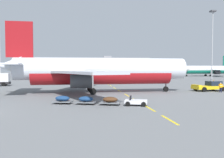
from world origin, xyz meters
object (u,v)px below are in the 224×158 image
airliner_foreground (99,71)px  apron_light_mast_near (0,29)px  airliner_mid_left (206,70)px  ground_crew_worker (221,87)px  apron_light_mast_far (212,37)px  pushback_tug (210,86)px  baggage_train (98,100)px

airliner_foreground → apron_light_mast_near: apron_light_mast_near is taller
airliner_mid_left → ground_crew_worker: (-41.36, -82.66, -2.54)m
apron_light_mast_near → apron_light_mast_far: 71.36m
pushback_tug → apron_light_mast_far: apron_light_mast_far is taller
airliner_mid_left → apron_light_mast_near: bearing=-155.0°
airliner_foreground → ground_crew_worker: bearing=-5.1°
baggage_train → ground_crew_worker: bearing=27.8°
airliner_foreground → airliner_mid_left: size_ratio=1.11×
ground_crew_worker → baggage_train: bearing=-152.2°
pushback_tug → apron_light_mast_far: bearing=60.2°
baggage_train → airliner_foreground: bearing=85.0°
pushback_tug → airliner_mid_left: bearing=62.3°
airliner_foreground → ground_crew_worker: airliner_foreground is taller
airliner_mid_left → apron_light_mast_far: apron_light_mast_far is taller
airliner_foreground → apron_light_mast_near: bearing=126.6°
airliner_foreground → apron_light_mast_near: (-28.24, 38.01, 12.57)m
apron_light_mast_far → pushback_tug: bearing=-119.8°
pushback_tug → ground_crew_worker: size_ratio=3.54×
airliner_mid_left → apron_light_mast_near: apron_light_mast_near is taller
apron_light_mast_near → apron_light_mast_far: (71.34, 0.93, -1.19)m
pushback_tug → apron_light_mast_far: size_ratio=0.25×
airliner_foreground → apron_light_mast_far: 59.20m
airliner_foreground → ground_crew_worker: size_ratio=19.60×
baggage_train → apron_light_mast_near: 60.87m
baggage_train → apron_light_mast_far: 70.74m
pushback_tug → ground_crew_worker: pushback_tug is taller
airliner_foreground → apron_light_mast_far: size_ratio=1.41×
pushback_tug → apron_light_mast_near: apron_light_mast_near is taller
airliner_foreground → pushback_tug: airliner_foreground is taller
apron_light_mast_near → baggage_train: bearing=-62.6°
airliner_foreground → pushback_tug: bearing=2.6°
baggage_train → apron_light_mast_near: size_ratio=0.43×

